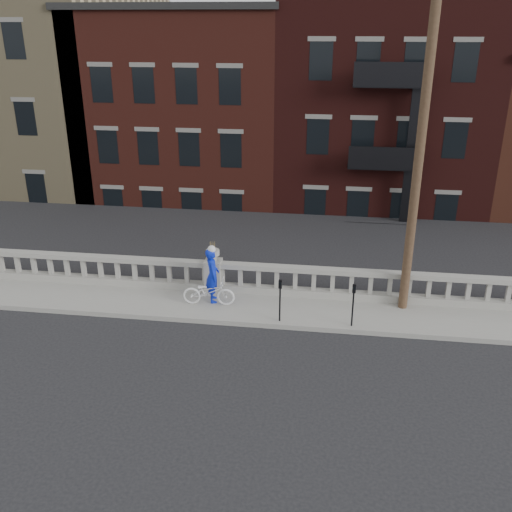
{
  "coord_description": "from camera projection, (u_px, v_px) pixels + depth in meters",
  "views": [
    {
      "loc": [
        3.81,
        -13.02,
        8.63
      ],
      "look_at": [
        1.54,
        3.2,
        1.8
      ],
      "focal_mm": 40.0,
      "sensor_mm": 36.0,
      "label": 1
    }
  ],
  "objects": [
    {
      "name": "ground",
      "position": [
        185.0,
        357.0,
        15.71
      ],
      "size": [
        120.0,
        120.0,
        0.0
      ],
      "primitive_type": "plane",
      "color": "black",
      "rests_on": "ground"
    },
    {
      "name": "planter_pedestal",
      "position": [
        213.0,
        272.0,
        19.0
      ],
      "size": [
        0.55,
        0.55,
        1.76
      ],
      "color": "gray",
      "rests_on": "sidewalk"
    },
    {
      "name": "parking_meter_c",
      "position": [
        280.0,
        296.0,
        16.98
      ],
      "size": [
        0.1,
        0.09,
        1.36
      ],
      "color": "black",
      "rests_on": "sidewalk"
    },
    {
      "name": "bicycle",
      "position": [
        209.0,
        292.0,
        18.15
      ],
      "size": [
        1.69,
        0.68,
        0.87
      ],
      "primitive_type": "imported",
      "rotation": [
        0.0,
        0.0,
        1.63
      ],
      "color": "white",
      "rests_on": "sidewalk"
    },
    {
      "name": "cyclist",
      "position": [
        212.0,
        275.0,
        18.21
      ],
      "size": [
        0.6,
        0.76,
        1.81
      ],
      "primitive_type": "imported",
      "rotation": [
        0.0,
        0.0,
        1.85
      ],
      "color": "#0D23C8",
      "rests_on": "sidewalk"
    },
    {
      "name": "lower_level",
      "position": [
        284.0,
        122.0,
        35.69
      ],
      "size": [
        80.0,
        44.0,
        20.8
      ],
      "color": "#605E59",
      "rests_on": "ground"
    },
    {
      "name": "utility_pole",
      "position": [
        420.0,
        148.0,
        16.19
      ],
      "size": [
        1.6,
        0.28,
        10.0
      ],
      "color": "#422D1E",
      "rests_on": "sidewalk"
    },
    {
      "name": "sidewalk",
      "position": [
        208.0,
        305.0,
        18.42
      ],
      "size": [
        32.0,
        2.2,
        0.15
      ],
      "primitive_type": "cube",
      "color": "gray",
      "rests_on": "ground"
    },
    {
      "name": "balustrade",
      "position": [
        214.0,
        277.0,
        19.07
      ],
      "size": [
        28.0,
        0.34,
        1.03
      ],
      "color": "gray",
      "rests_on": "sidewalk"
    },
    {
      "name": "parking_meter_d",
      "position": [
        353.0,
        300.0,
        16.71
      ],
      "size": [
        0.1,
        0.09,
        1.36
      ],
      "color": "black",
      "rests_on": "sidewalk"
    }
  ]
}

